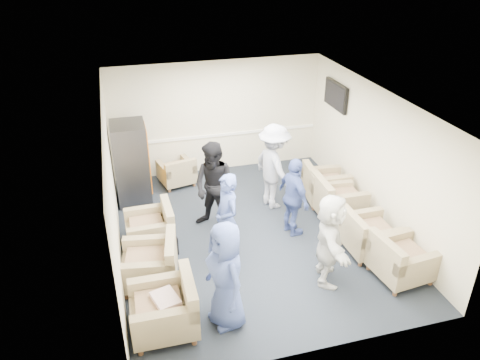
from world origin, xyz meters
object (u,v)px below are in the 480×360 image
object	(u,v)px
person_front_left	(226,276)
person_mid_left	(227,219)
armchair_corner	(177,173)
armchair_right_midfar	(335,200)
armchair_right_near	(399,261)
armchair_right_midnear	(367,235)
person_back_left	(215,187)
armchair_left_far	(153,229)
person_mid_right	(294,197)
armchair_right_far	(323,186)
vending_machine	(132,163)
armchair_left_mid	(153,265)
person_front_right	(330,239)
armchair_left_near	(168,310)
person_back_right	(274,167)

from	to	relation	value
person_front_left	person_mid_left	world-z (taller)	person_front_left
person_mid_left	armchair_corner	bearing A→B (deg)	176.94
armchair_right_midfar	armchair_corner	world-z (taller)	armchair_right_midfar
armchair_right_near	armchair_right_midnear	size ratio (longest dim) A/B	1.09
armchair_corner	person_mid_left	bearing A→B (deg)	85.42
armchair_right_near	person_back_left	world-z (taller)	person_back_left
armchair_left_far	person_mid_right	world-z (taller)	person_mid_right
armchair_right_near	armchair_corner	world-z (taller)	armchair_right_near
armchair_right_far	vending_machine	size ratio (longest dim) A/B	0.55
vending_machine	armchair_left_mid	bearing A→B (deg)	-87.98
armchair_right_near	person_front_right	bearing A→B (deg)	69.90
armchair_right_near	armchair_right_midnear	world-z (taller)	armchair_right_near
armchair_left_near	armchair_right_far	distance (m)	4.74
armchair_left_far	vending_machine	bearing A→B (deg)	-174.54
armchair_right_midfar	armchair_corner	size ratio (longest dim) A/B	1.06
armchair_left_near	person_mid_right	bearing A→B (deg)	126.23
person_mid_right	person_back_right	bearing A→B (deg)	-10.13
armchair_right_midfar	person_mid_left	world-z (taller)	person_mid_left
person_back_left	person_front_right	xyz separation A→B (m)	(1.45, -2.04, -0.09)
armchair_left_near	armchair_right_near	size ratio (longest dim) A/B	0.97
armchair_right_far	armchair_corner	distance (m)	3.34
person_front_left	person_back_right	distance (m)	3.53
armchair_right_midfar	armchair_right_far	size ratio (longest dim) A/B	0.98
armchair_right_far	armchair_right_near	bearing A→B (deg)	-170.57
armchair_right_midnear	armchair_corner	size ratio (longest dim) A/B	1.00
armchair_right_midfar	person_back_right	bearing A→B (deg)	58.07
armchair_left_near	armchair_left_mid	world-z (taller)	armchair_left_near
person_mid_left	person_back_right	size ratio (longest dim) A/B	0.92
person_mid_right	armchair_right_far	bearing A→B (deg)	-58.79
person_front_right	armchair_left_mid	bearing A→B (deg)	95.02
person_mid_right	person_front_right	world-z (taller)	person_front_right
armchair_left_mid	person_mid_right	bearing A→B (deg)	115.10
armchair_left_far	person_front_left	distance (m)	2.50
armchair_right_midnear	armchair_right_midfar	bearing A→B (deg)	-1.00
armchair_right_far	vending_machine	bearing A→B (deg)	80.51
person_front_left	armchair_corner	bearing A→B (deg)	167.41
person_back_left	person_back_right	distance (m)	1.46
armchair_left_near	armchair_right_midnear	distance (m)	3.87
person_front_right	armchair_right_midfar	bearing A→B (deg)	-10.24
armchair_left_mid	vending_machine	xyz separation A→B (m)	(-0.10, 2.91, 0.53)
person_front_left	person_back_left	bearing A→B (deg)	157.64
armchair_right_midnear	armchair_left_mid	bearing A→B (deg)	86.39
armchair_left_near	vending_machine	xyz separation A→B (m)	(-0.20, 4.03, 0.51)
armchair_left_mid	person_back_left	bearing A→B (deg)	144.27
armchair_right_midfar	armchair_right_far	xyz separation A→B (m)	(0.01, 0.62, -0.02)
person_front_left	person_mid_left	bearing A→B (deg)	152.23
vending_machine	person_front_left	distance (m)	4.23
armchair_left_near	person_front_right	size ratio (longest dim) A/B	0.58
vending_machine	person_front_right	size ratio (longest dim) A/B	1.09
person_back_right	person_front_right	size ratio (longest dim) A/B	1.14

